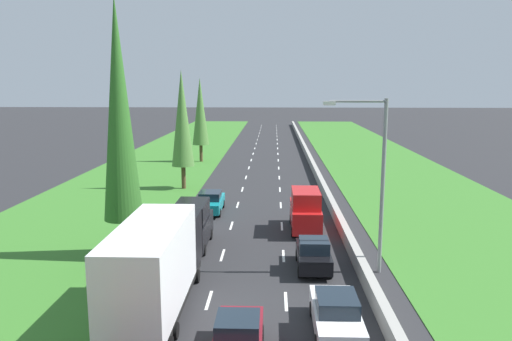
# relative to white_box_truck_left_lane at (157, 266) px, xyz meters

# --- Properties ---
(ground_plane) EXTENTS (300.00, 300.00, 0.00)m
(ground_plane) POSITION_rel_white_box_truck_left_lane_xyz_m (3.72, 40.46, -2.18)
(ground_plane) COLOR #28282B
(ground_plane) RESTS_ON ground
(grass_verge_left) EXTENTS (14.00, 140.00, 0.04)m
(grass_verge_left) POSITION_rel_white_box_truck_left_lane_xyz_m (-8.93, 40.46, -2.16)
(grass_verge_left) COLOR #387528
(grass_verge_left) RESTS_ON ground
(grass_verge_right) EXTENTS (14.00, 140.00, 0.04)m
(grass_verge_right) POSITION_rel_white_box_truck_left_lane_xyz_m (18.07, 40.46, -2.16)
(grass_verge_right) COLOR #387528
(grass_verge_right) RESTS_ON ground
(median_barrier) EXTENTS (0.44, 120.00, 0.85)m
(median_barrier) POSITION_rel_white_box_truck_left_lane_xyz_m (9.42, 40.46, -1.76)
(median_barrier) COLOR #9E9B93
(median_barrier) RESTS_ON ground
(lane_markings) EXTENTS (3.64, 116.00, 0.01)m
(lane_markings) POSITION_rel_white_box_truck_left_lane_xyz_m (3.72, 40.46, -2.18)
(lane_markings) COLOR white
(lane_markings) RESTS_ON ground
(white_box_truck_left_lane) EXTENTS (2.46, 9.40, 4.18)m
(white_box_truck_left_lane) POSITION_rel_white_box_truck_left_lane_xyz_m (0.00, 0.00, 0.00)
(white_box_truck_left_lane) COLOR black
(white_box_truck_left_lane) RESTS_ON ground
(black_van_left_lane) EXTENTS (1.96, 4.90, 2.82)m
(black_van_left_lane) POSITION_rel_white_box_truck_left_lane_xyz_m (0.03, 8.81, -0.78)
(black_van_left_lane) COLOR black
(black_van_left_lane) RESTS_ON ground
(white_sedan_right_lane) EXTENTS (1.82, 4.50, 1.64)m
(white_sedan_right_lane) POSITION_rel_white_box_truck_left_lane_xyz_m (7.36, -1.37, -1.37)
(white_sedan_right_lane) COLOR white
(white_sedan_right_lane) RESTS_ON ground
(teal_sedan_left_lane) EXTENTS (1.82, 4.50, 1.64)m
(teal_sedan_left_lane) POSITION_rel_white_box_truck_left_lane_xyz_m (0.07, 17.06, -1.37)
(teal_sedan_left_lane) COLOR teal
(teal_sedan_left_lane) RESTS_ON ground
(black_hatchback_right_lane) EXTENTS (1.74, 3.90, 1.72)m
(black_hatchback_right_lane) POSITION_rel_white_box_truck_left_lane_xyz_m (7.01, 5.46, -1.35)
(black_hatchback_right_lane) COLOR black
(black_hatchback_right_lane) RESTS_ON ground
(red_van_right_lane) EXTENTS (1.96, 4.90, 2.82)m
(red_van_right_lane) POSITION_rel_white_box_truck_left_lane_xyz_m (7.01, 12.47, -0.78)
(red_van_right_lane) COLOR red
(red_van_right_lane) RESTS_ON ground
(maroon_hatchback_centre_lane) EXTENTS (1.74, 3.90, 1.72)m
(maroon_hatchback_centre_lane) POSITION_rel_white_box_truck_left_lane_xyz_m (3.67, -3.38, -1.35)
(maroon_hatchback_centre_lane) COLOR maroon
(maroon_hatchback_centre_lane) RESTS_ON ground
(poplar_tree_second) EXTENTS (2.16, 2.16, 14.39)m
(poplar_tree_second) POSITION_rel_white_box_truck_left_lane_xyz_m (-3.53, 7.14, 6.07)
(poplar_tree_second) COLOR #4C3823
(poplar_tree_second) RESTS_ON ground
(poplar_tree_third) EXTENTS (2.08, 2.08, 11.01)m
(poplar_tree_third) POSITION_rel_white_box_truck_left_lane_xyz_m (-3.54, 25.57, 4.37)
(poplar_tree_third) COLOR #4C3823
(poplar_tree_third) RESTS_ON ground
(poplar_tree_fourth) EXTENTS (2.06, 2.06, 10.49)m
(poplar_tree_fourth) POSITION_rel_white_box_truck_left_lane_xyz_m (-4.30, 41.95, 4.11)
(poplar_tree_fourth) COLOR #4C3823
(poplar_tree_fourth) RESTS_ON ground
(street_light_mast) EXTENTS (3.20, 0.28, 9.00)m
(street_light_mast) POSITION_rel_white_box_truck_left_lane_xyz_m (10.06, 5.18, 3.05)
(street_light_mast) COLOR gray
(street_light_mast) RESTS_ON ground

